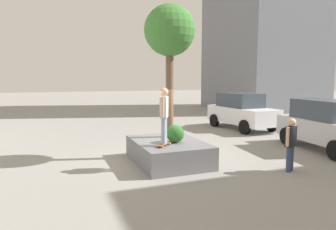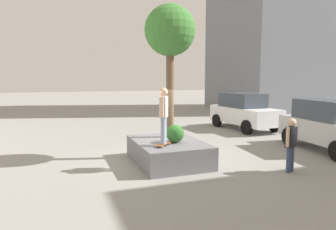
% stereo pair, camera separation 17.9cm
% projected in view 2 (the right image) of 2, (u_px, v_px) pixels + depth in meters
% --- Properties ---
extents(ground_plane, '(120.00, 120.00, 0.00)m').
position_uv_depth(ground_plane, '(169.00, 158.00, 11.02)').
color(ground_plane, gray).
extents(planter_ledge, '(3.09, 2.21, 0.76)m').
position_uv_depth(planter_ledge, '(168.00, 152.00, 10.46)').
color(planter_ledge, slate).
rests_on(planter_ledge, ground).
extents(plaza_tree, '(1.82, 1.82, 4.74)m').
position_uv_depth(plaza_tree, '(170.00, 33.00, 10.70)').
color(plaza_tree, brown).
rests_on(plaza_tree, planter_ledge).
extents(boxwood_shrub, '(0.60, 0.60, 0.60)m').
position_uv_depth(boxwood_shrub, '(175.00, 134.00, 10.14)').
color(boxwood_shrub, '#2D6628').
rests_on(boxwood_shrub, planter_ledge).
extents(skateboard, '(0.70, 0.73, 0.07)m').
position_uv_depth(skateboard, '(164.00, 144.00, 9.67)').
color(skateboard, brown).
rests_on(skateboard, planter_ledge).
extents(skateboarder, '(0.54, 0.41, 1.78)m').
position_uv_depth(skateboarder, '(164.00, 112.00, 9.55)').
color(skateboarder, '#8C9EB7').
rests_on(skateboarder, skateboard).
extents(police_car, '(4.54, 2.30, 2.06)m').
position_uv_depth(police_car, '(244.00, 111.00, 17.35)').
color(police_car, white).
rests_on(police_car, ground).
extents(sedan_parked, '(4.57, 2.46, 2.04)m').
position_uv_depth(sedan_parked, '(330.00, 125.00, 12.09)').
color(sedan_parked, '#B7B7BC').
rests_on(sedan_parked, ground).
extents(pedestrian_crossing, '(0.36, 0.53, 1.68)m').
position_uv_depth(pedestrian_crossing, '(291.00, 141.00, 9.30)').
color(pedestrian_crossing, navy).
rests_on(pedestrian_crossing, ground).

